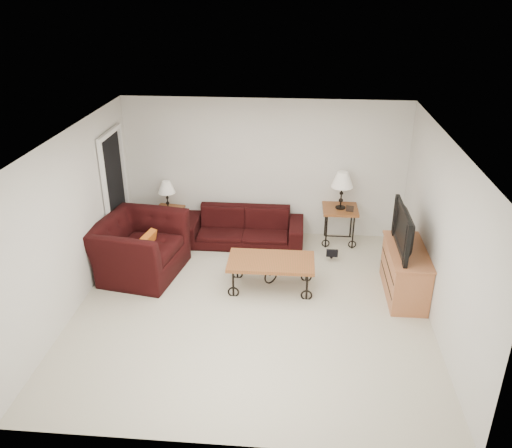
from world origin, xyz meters
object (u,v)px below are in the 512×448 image
Objects in this scene: lamp_left at (167,195)px; television at (409,230)px; tv_stand at (405,272)px; backpack at (332,248)px; side_table_left at (169,222)px; lamp_right at (342,190)px; sofa at (243,227)px; armchair at (139,247)px; coffee_table at (271,274)px; side_table_right at (339,225)px.

lamp_left is 0.48× the size of television.
tv_stand reaches higher than backpack.
tv_stand is (3.96, -1.66, 0.11)m from side_table_left.
lamp_right is at bearing 0.00° from side_table_left.
armchair reaches higher than sofa.
armchair is (-2.12, 0.30, 0.21)m from coffee_table.
side_table_left is at bearing 172.39° from backpack.
lamp_left is 0.38× the size of armchair.
tv_stand is at bearing -84.07° from armchair.
side_table_right is 1.25× the size of lamp_left.
side_table_right is 0.51× the size of coffee_table.
coffee_table is (0.58, -1.48, -0.07)m from sofa.
coffee_table is 2.15m from armchair.
lamp_left is (-1.39, 0.18, 0.49)m from sofa.
tv_stand is at bearing 0.18° from coffee_table.
television is at bearing -30.11° from sofa.
lamp_right is (1.70, 0.18, 0.69)m from sofa.
lamp_right is 1.74× the size of backpack.
lamp_left is (0.00, 0.00, 0.53)m from side_table_left.
side_table_right is at bearing 6.06° from sofa.
lamp_right is 1.04m from backpack.
coffee_table reaches higher than backpack.
sofa is 1.90× the size of television.
lamp_right is at bearing 6.06° from sofa.
lamp_left is 2.64m from coffee_table.
backpack is (0.97, 1.03, -0.05)m from coffee_table.
side_table_left is 0.80× the size of lamp_right.
lamp_left reaches higher than armchair.
television reaches higher than tv_stand.
lamp_right reaches higher than armchair.
lamp_left is 3.09m from lamp_right.
lamp_left is at bearing -112.82° from television.
tv_stand is (0.87, -1.66, 0.04)m from side_table_right.
armchair is at bearing -96.10° from side_table_left.
coffee_table is at bearing -128.80° from backpack.
side_table_left is (-1.39, 0.18, -0.04)m from sofa.
side_table_left is 0.41× the size of coffee_table.
backpack is at bearing 134.96° from tv_stand.
television is (0.85, -1.66, 0.74)m from side_table_right.
sofa is 1.63× the size of coffee_table.
lamp_left is at bearing 180.00° from lamp_right.
television reaches higher than side_table_right.
tv_stand reaches higher than coffee_table.
backpack is (1.55, -0.46, -0.12)m from sofa.
lamp_right is 1.97m from tv_stand.
coffee_table is 3.39× the size of backpack.
side_table_right is at bearing 0.00° from side_table_left.
side_table_right is at bearing 0.00° from lamp_left.
coffee_table is 1.04× the size of tv_stand.
side_table_left is 1.00× the size of lamp_left.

